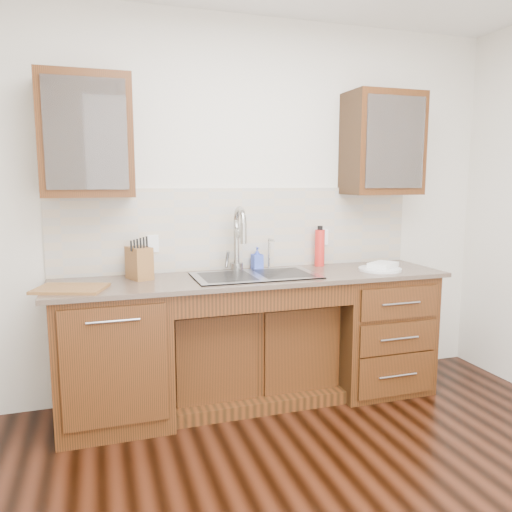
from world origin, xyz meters
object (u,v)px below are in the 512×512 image
object	(u,v)px
plate	(380,269)
knife_block	(139,263)
soap_bottle	(257,258)
water_bottle	(320,248)
cutting_board	(70,289)

from	to	relation	value
plate	knife_block	bearing A→B (deg)	173.18
plate	knife_block	xyz separation A→B (m)	(-1.69, 0.20, 0.10)
soap_bottle	plate	bearing A→B (deg)	-26.68
plate	knife_block	world-z (taller)	knife_block
water_bottle	knife_block	bearing A→B (deg)	-175.32
soap_bottle	water_bottle	bearing A→B (deg)	-6.53
water_bottle	cutting_board	world-z (taller)	water_bottle
plate	cutting_board	bearing A→B (deg)	-179.33
knife_block	cutting_board	distance (m)	0.49
soap_bottle	plate	xyz separation A→B (m)	(0.83, -0.32, -0.07)
water_bottle	cutting_board	xyz separation A→B (m)	(-1.77, -0.34, -0.13)
soap_bottle	plate	world-z (taller)	soap_bottle
knife_block	cutting_board	size ratio (longest dim) A/B	0.54
water_bottle	cutting_board	bearing A→B (deg)	-169.23
cutting_board	soap_bottle	bearing A→B (deg)	15.12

